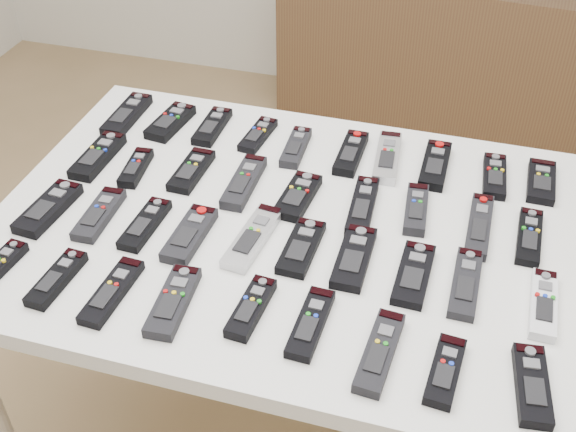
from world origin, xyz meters
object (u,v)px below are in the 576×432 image
(remote_14, at_px, (298,196))
(remote_21, at_px, (145,224))
(remote_33, at_px, (251,308))
(remote_25, at_px, (354,257))
(remote_26, at_px, (414,274))
(remote_34, at_px, (311,323))
(remote_1, at_px, (170,122))
(remote_5, at_px, (351,153))
(remote_35, at_px, (379,352))
(remote_17, at_px, (479,226))
(remote_3, at_px, (258,135))
(remote_11, at_px, (136,168))
(remote_7, at_px, (435,165))
(remote_6, at_px, (387,158))
(remote_2, at_px, (212,127))
(remote_0, at_px, (127,115))
(remote_4, at_px, (296,147))
(remote_24, at_px, (301,247))
(remote_9, at_px, (541,182))
(table, at_px, (288,244))
(remote_32, at_px, (173,302))
(remote_16, at_px, (416,209))
(remote_20, at_px, (99,214))
(remote_19, at_px, (48,208))
(remote_37, at_px, (532,385))
(remote_31, at_px, (112,292))
(remote_18, at_px, (529,237))
(remote_15, at_px, (362,206))
(remote_23, at_px, (253,237))
(remote_30, at_px, (57,279))
(sideboard, at_px, (439,53))
(remote_8, at_px, (494,176))
(remote_22, at_px, (190,234))
(remote_36, at_px, (445,371))
(remote_10, at_px, (98,156))
(remote_12, at_px, (191,171))
(remote_13, at_px, (244,182))
(remote_28, at_px, (543,304))

(remote_14, distance_m, remote_21, 0.33)
(remote_33, bearing_deg, remote_14, 95.47)
(remote_25, bearing_deg, remote_21, -177.75)
(remote_26, bearing_deg, remote_34, -130.26)
(remote_1, distance_m, remote_5, 0.47)
(remote_33, xyz_separation_m, remote_35, (0.25, -0.04, -0.00))
(remote_17, bearing_deg, remote_3, 160.06)
(remote_11, relative_size, remote_25, 0.78)
(remote_7, distance_m, remote_35, 0.59)
(remote_6, bearing_deg, remote_2, 173.31)
(remote_0, bearing_deg, remote_4, -2.68)
(remote_2, xyz_separation_m, remote_24, (0.33, -0.38, -0.00))
(remote_7, distance_m, remote_25, 0.38)
(remote_9, bearing_deg, remote_11, -166.51)
(table, bearing_deg, remote_11, 168.06)
(remote_32, bearing_deg, remote_16, 41.80)
(table, xyz_separation_m, remote_20, (-0.39, -0.10, 0.07))
(table, distance_m, remote_11, 0.40)
(remote_33, bearing_deg, remote_19, 167.16)
(remote_1, distance_m, remote_37, 1.07)
(remote_20, relative_size, remote_31, 0.96)
(remote_18, bearing_deg, remote_15, -178.46)
(remote_18, relative_size, remote_19, 0.97)
(remote_2, bearing_deg, remote_25, -40.66)
(remote_20, distance_m, remote_21, 0.11)
(remote_7, height_order, remote_23, remote_7)
(remote_30, bearing_deg, remote_17, 30.44)
(remote_15, relative_size, remote_18, 1.11)
(remote_6, distance_m, remote_24, 0.38)
(remote_1, height_order, remote_11, remote_1)
(sideboard, relative_size, remote_11, 9.86)
(remote_8, distance_m, remote_22, 0.70)
(remote_16, xyz_separation_m, remote_36, (0.11, -0.42, -0.00))
(remote_18, bearing_deg, remote_10, -179.33)
(remote_2, height_order, remote_37, remote_37)
(remote_0, height_order, remote_3, remote_0)
(remote_23, bearing_deg, sideboard, 89.55)
(remote_14, bearing_deg, remote_15, 5.93)
(remote_6, relative_size, remote_34, 1.15)
(remote_10, bearing_deg, remote_7, 14.67)
(table, xyz_separation_m, remote_12, (-0.26, 0.11, 0.07))
(remote_15, relative_size, remote_35, 1.03)
(remote_16, relative_size, remote_23, 0.79)
(remote_7, distance_m, remote_19, 0.87)
(remote_14, height_order, remote_18, remote_14)
(remote_8, bearing_deg, remote_5, 177.24)
(remote_10, distance_m, remote_13, 0.36)
(remote_28, height_order, remote_32, remote_32)
(remote_25, distance_m, remote_37, 0.41)
(remote_31, bearing_deg, remote_36, 1.48)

